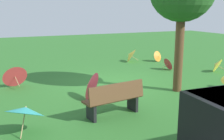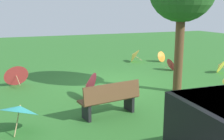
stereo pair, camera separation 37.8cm
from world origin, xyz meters
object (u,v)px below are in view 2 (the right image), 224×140
Objects in this scene: parasol_teal_0 at (19,109)px; parasol_red_0 at (88,85)px; parasol_yellow_1 at (134,55)px; park_bench at (110,99)px; parasol_red_1 at (16,75)px; parasol_red_2 at (172,64)px; parasol_yellow_2 at (220,66)px; parasol_orange_1 at (162,57)px.

parasol_red_0 is at bearing -140.79° from parasol_teal_0.
park_bench is at bearing 58.95° from parasol_yellow_1.
parasol_red_1 reaches higher than parasol_red_2.
park_bench reaches higher than parasol_red_0.
park_bench is 6.10m from parasol_red_2.
park_bench is at bearing -176.00° from parasol_teal_0.
parasol_red_0 is at bearing 50.75° from parasol_yellow_1.
parasol_yellow_1 is 4.37m from parasol_yellow_2.
parasol_red_1 reaches higher than parasol_yellow_1.
parasol_teal_0 reaches higher than parasol_red_2.
parasol_yellow_2 is 0.83× the size of parasol_red_0.
parasol_yellow_2 is 2.06m from parasol_red_2.
parasol_yellow_1 is 1.50m from parasol_orange_1.
parasol_teal_0 is 1.54× the size of parasol_yellow_2.
parasol_yellow_2 is at bearing -156.00° from park_bench.
parasol_red_2 is (-6.70, -0.10, -0.13)m from parasol_red_1.
parasol_yellow_2 is (-8.47, -2.94, -0.23)m from parasol_teal_0.
parasol_red_2 is at bearing -152.57° from parasol_red_0.
parasol_orange_1 is 7.64m from parasol_red_1.
parasol_red_0 is (6.37, 1.22, 0.10)m from parasol_yellow_2.
parasol_orange_1 is (-1.38, 0.57, -0.08)m from parasol_yellow_1.
parasol_yellow_1 is 1.63× the size of parasol_red_2.
parasol_orange_1 is at bearing -72.45° from parasol_yellow_2.
parasol_yellow_1 is at bearing -132.70° from parasol_teal_0.
parasol_teal_0 is 9.00m from parasol_yellow_1.
parasol_teal_0 reaches higher than parasol_yellow_1.
park_bench reaches higher than parasol_yellow_2.
parasol_red_0 is 1.01× the size of parasol_red_1.
park_bench is 2.66× the size of parasol_orange_1.
parasol_yellow_1 is 1.21× the size of parasol_yellow_2.
parasol_orange_1 is at bearing -141.08° from parasol_teal_0.
parasol_yellow_1 is 2.56m from parasol_red_2.
parasol_red_0 is 5.31m from parasol_red_2.
park_bench is 1.56m from parasol_red_0.
park_bench is 1.38× the size of parasol_teal_0.
parasol_teal_0 is 1.92× the size of parasol_orange_1.
parasol_red_1 is (5.99, 2.56, 0.05)m from parasol_yellow_1.
parasol_yellow_2 is (-6.25, -2.78, -0.14)m from park_bench.
parasol_red_0 is at bearing 38.81° from parasol_orange_1.
parasol_red_1 reaches higher than parasol_teal_0.
park_bench is 2.86× the size of parasol_red_2.
parasol_red_0 is at bearing -85.83° from park_bench.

